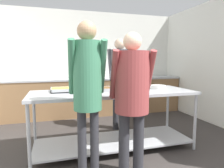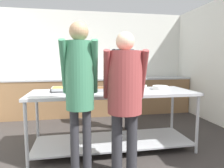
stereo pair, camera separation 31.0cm
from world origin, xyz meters
TOP-DOWN VIEW (x-y plane):
  - wall_rear at (0.00, 4.33)m, footprint 4.85×0.06m
  - back_counter at (0.00, 3.96)m, footprint 4.69×0.65m
  - serving_counter at (-0.04, 1.86)m, footprint 2.45×0.86m
  - serving_tray_roast at (-0.74, 2.06)m, footprint 0.43×0.33m
  - serving_tray_vegetables at (-0.27, 1.93)m, footprint 0.44×0.33m
  - sauce_pan at (0.17, 2.12)m, footprint 0.38×0.24m
  - broccoli_bowl at (0.49, 2.12)m, footprint 0.19×0.19m
  - plate_stack at (0.75, 1.93)m, footprint 0.26×0.26m
  - guest_serving_left at (-0.05, 1.12)m, footprint 0.52×0.39m
  - guest_serving_right at (-0.55, 1.17)m, footprint 0.43×0.36m
  - cook_behind_counter at (0.34, 2.71)m, footprint 0.48×0.38m
  - water_bottle at (0.17, 4.01)m, footprint 0.06×0.06m

SIDE VIEW (x-z plane):
  - back_counter at x=0.00m, z-range 0.00..0.93m
  - serving_counter at x=-0.04m, z-range 0.16..1.06m
  - serving_tray_roast at x=-0.74m, z-range 0.90..0.95m
  - serving_tray_vegetables at x=-0.27m, z-range 0.90..0.95m
  - plate_stack at x=0.75m, z-range 0.90..0.96m
  - broccoli_bowl at x=0.49m, z-range 0.89..0.98m
  - sauce_pan at x=0.17m, z-range 0.90..0.98m
  - guest_serving_left at x=-0.05m, z-range 0.19..1.86m
  - water_bottle at x=0.17m, z-range 0.92..1.18m
  - cook_behind_counter at x=0.34m, z-range 0.22..2.00m
  - guest_serving_right at x=-0.55m, z-range 0.23..2.01m
  - wall_rear at x=0.00m, z-range 0.00..2.65m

